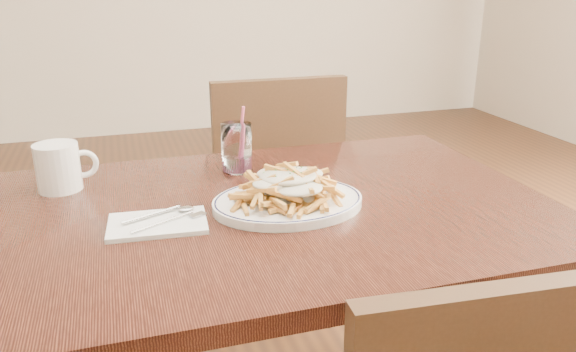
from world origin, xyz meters
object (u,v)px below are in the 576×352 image
object	(u,v)px
table	(272,238)
coffee_mug	(59,167)
water_glass	(237,151)
loaded_fries	(288,182)
chair_far	(272,190)
fries_plate	(288,202)

from	to	relation	value
table	coffee_mug	bearing A→B (deg)	151.94
table	water_glass	distance (m)	0.27
loaded_fries	coffee_mug	xyz separation A→B (m)	(-0.47, 0.25, -0.00)
chair_far	fries_plate	distance (m)	0.73
chair_far	coffee_mug	bearing A→B (deg)	-145.61
table	chair_far	world-z (taller)	chair_far
table	loaded_fries	distance (m)	0.14
table	chair_far	distance (m)	0.70
loaded_fries	water_glass	world-z (taller)	water_glass
table	fries_plate	size ratio (longest dim) A/B	3.16
chair_far	coffee_mug	xyz separation A→B (m)	(-0.62, -0.42, 0.28)
table	fries_plate	xyz separation A→B (m)	(0.03, -0.02, 0.09)
chair_far	water_glass	distance (m)	0.54
coffee_mug	chair_far	bearing A→B (deg)	34.39
fries_plate	table	bearing A→B (deg)	144.61
water_glass	coffee_mug	bearing A→B (deg)	-178.92
chair_far	loaded_fries	world-z (taller)	chair_far
table	loaded_fries	world-z (taller)	loaded_fries
table	fries_plate	distance (m)	0.10
chair_far	coffee_mug	distance (m)	0.80
loaded_fries	coffee_mug	world-z (taller)	coffee_mug
chair_far	loaded_fries	size ratio (longest dim) A/B	3.33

